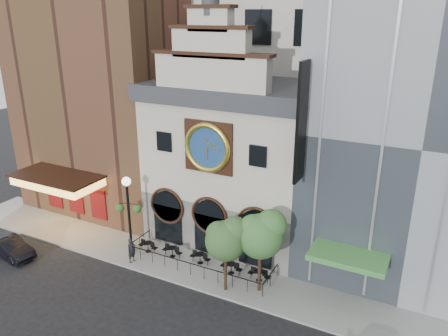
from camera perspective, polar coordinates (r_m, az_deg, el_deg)
name	(u,v)px	position (r m, az deg, el deg)	size (l,w,h in m)	color
ground	(181,286)	(30.07, -5.60, -15.07)	(120.00, 120.00, 0.00)	black
sidewalk	(200,266)	(31.79, -3.12, -12.71)	(44.00, 5.00, 0.15)	gray
clock_building	(234,157)	(33.21, 1.28, 1.43)	(12.60, 8.78, 18.65)	#605E5B
theater_building	(113,66)	(40.82, -14.32, 12.81)	(14.00, 15.60, 25.00)	brown
retail_building	(429,126)	(31.33, 25.20, 4.99)	(14.00, 14.40, 20.00)	gray
cafe_railing	(200,260)	(31.51, -3.14, -11.90)	(10.60, 2.60, 0.90)	black
bistro_0	(148,246)	(33.59, -9.90, -10.02)	(1.58, 0.68, 0.90)	black
bistro_1	(172,251)	(32.70, -6.79, -10.72)	(1.58, 0.68, 0.90)	black
bistro_2	(200,257)	(31.77, -3.15, -11.59)	(1.58, 0.68, 0.90)	black
bistro_3	(231,267)	(30.65, 0.94, -12.85)	(1.58, 0.68, 0.90)	black
bistro_4	(259,275)	(30.00, 4.61, -13.71)	(1.58, 0.68, 0.90)	black
car_left	(9,247)	(36.42, -26.23, -9.23)	(1.55, 4.44, 1.46)	black
pedestrian	(132,250)	(32.35, -11.98, -10.49)	(0.67, 0.44, 1.83)	black
lamppost	(128,206)	(32.46, -12.39, -4.92)	(1.83, 1.04, 5.95)	black
tree_left	(226,238)	(27.36, 0.32, -9.09)	(2.67, 2.57, 5.15)	#382619
tree_right	(262,233)	(27.22, 4.93, -8.44)	(2.94, 2.83, 5.66)	#382619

